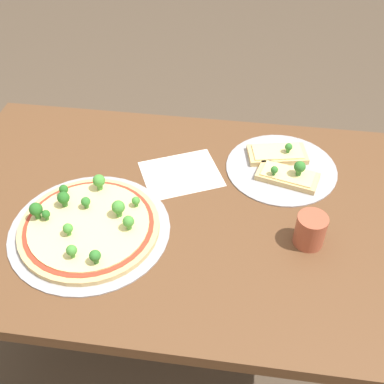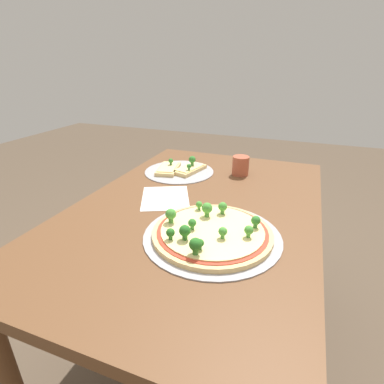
{
  "view_description": "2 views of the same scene",
  "coord_description": "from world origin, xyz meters",
  "px_view_note": "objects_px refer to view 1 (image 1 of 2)",
  "views": [
    {
      "loc": [
        -0.18,
        0.87,
        1.58
      ],
      "look_at": [
        -0.06,
        -0.04,
        0.72
      ],
      "focal_mm": 45.0,
      "sensor_mm": 36.0,
      "label": 1
    },
    {
      "loc": [
        0.89,
        0.32,
        1.17
      ],
      "look_at": [
        -0.06,
        -0.04,
        0.72
      ],
      "focal_mm": 28.0,
      "sensor_mm": 36.0,
      "label": 2
    }
  ],
  "objects_px": {
    "pizza_tray_whole": "(89,226)",
    "drinking_cup": "(310,230)",
    "dining_table": "(170,230)",
    "pizza_tray_slice": "(282,166)"
  },
  "relations": [
    {
      "from": "dining_table",
      "to": "drinking_cup",
      "type": "bearing_deg",
      "value": 168.19
    },
    {
      "from": "pizza_tray_whole",
      "to": "drinking_cup",
      "type": "xyz_separation_m",
      "value": [
        -0.53,
        -0.04,
        0.03
      ]
    },
    {
      "from": "pizza_tray_slice",
      "to": "drinking_cup",
      "type": "distance_m",
      "value": 0.28
    },
    {
      "from": "drinking_cup",
      "to": "pizza_tray_slice",
      "type": "bearing_deg",
      "value": -76.79
    },
    {
      "from": "dining_table",
      "to": "pizza_tray_slice",
      "type": "bearing_deg",
      "value": -146.54
    },
    {
      "from": "dining_table",
      "to": "pizza_tray_slice",
      "type": "distance_m",
      "value": 0.36
    },
    {
      "from": "dining_table",
      "to": "drinking_cup",
      "type": "relative_size",
      "value": 14.84
    },
    {
      "from": "pizza_tray_whole",
      "to": "drinking_cup",
      "type": "height_order",
      "value": "drinking_cup"
    },
    {
      "from": "pizza_tray_whole",
      "to": "pizza_tray_slice",
      "type": "bearing_deg",
      "value": -147.32
    },
    {
      "from": "dining_table",
      "to": "drinking_cup",
      "type": "distance_m",
      "value": 0.39
    }
  ]
}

